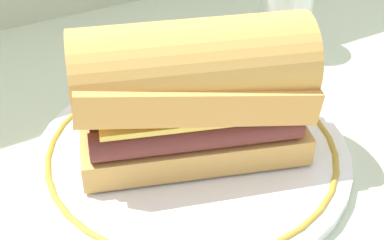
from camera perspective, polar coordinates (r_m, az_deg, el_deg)
name	(u,v)px	position (r m, az deg, el deg)	size (l,w,h in m)	color
ground_plane	(218,175)	(0.50, 2.77, -5.75)	(1.50, 1.50, 0.00)	beige
plate	(192,152)	(0.52, 0.00, -3.34)	(0.30, 0.30, 0.01)	white
sausage_sandwich	(192,90)	(0.48, 0.00, 3.16)	(0.22, 0.16, 0.13)	tan
drinking_glass	(285,17)	(0.70, 9.67, 10.64)	(0.07, 0.07, 0.10)	silver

